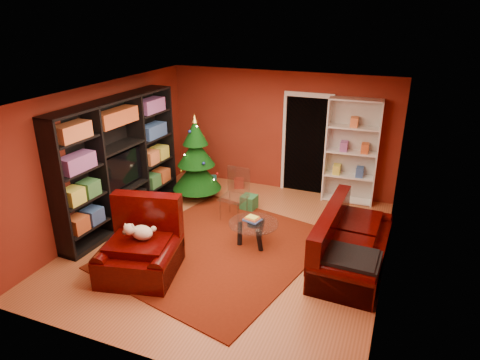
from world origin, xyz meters
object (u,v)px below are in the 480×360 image
at_px(media_unit, 118,163).
at_px(sofa, 354,239).
at_px(dog, 142,233).
at_px(white_bookshelf, 351,152).
at_px(armchair, 139,247).
at_px(gift_box_red, 239,183).
at_px(gift_box_teal, 209,184).
at_px(acrylic_chair, 234,198).
at_px(rug, 219,249).
at_px(coffee_table, 253,234).
at_px(gift_box_green, 249,202).
at_px(christmas_tree, 196,158).

height_order(media_unit, sofa, media_unit).
bearing_deg(dog, white_bookshelf, 44.62).
xyz_separation_m(media_unit, armchair, (1.33, -1.41, -0.70)).
relative_size(gift_box_red, white_bookshelf, 0.09).
relative_size(gift_box_teal, acrylic_chair, 0.36).
distance_m(armchair, dog, 0.24).
height_order(rug, dog, dog).
bearing_deg(coffee_table, media_unit, -179.37).
distance_m(gift_box_red, acrylic_chair, 1.62).
xyz_separation_m(rug, acrylic_chair, (-0.20, 1.13, 0.44)).
distance_m(media_unit, sofa, 4.35).
bearing_deg(coffee_table, acrylic_chair, 131.57).
bearing_deg(rug, armchair, -127.24).
distance_m(media_unit, gift_box_green, 2.66).
distance_m(rug, dog, 1.45).
bearing_deg(dog, gift_box_teal, 85.49).
xyz_separation_m(rug, dog, (-0.78, -1.01, 0.68)).
bearing_deg(christmas_tree, rug, -53.75).
xyz_separation_m(christmas_tree, white_bookshelf, (3.01, 1.03, 0.19)).
height_order(gift_box_green, acrylic_chair, acrylic_chair).
height_order(armchair, coffee_table, armchair).
relative_size(gift_box_green, white_bookshelf, 0.13).
height_order(christmas_tree, coffee_table, christmas_tree).
xyz_separation_m(coffee_table, acrylic_chair, (-0.68, 0.77, 0.23)).
xyz_separation_m(gift_box_red, dog, (-0.09, -3.66, 0.59)).
relative_size(gift_box_teal, gift_box_red, 1.54).
bearing_deg(gift_box_red, dog, -91.42).
bearing_deg(sofa, acrylic_chair, 74.43).
xyz_separation_m(gift_box_red, acrylic_chair, (0.49, -1.51, 0.35)).
height_order(gift_box_teal, white_bookshelf, white_bookshelf).
bearing_deg(sofa, coffee_table, 92.85).
xyz_separation_m(gift_box_teal, coffee_table, (1.72, -1.85, 0.06)).
xyz_separation_m(rug, sofa, (2.15, 0.38, 0.45)).
bearing_deg(rug, gift_box_red, 104.61).
bearing_deg(coffee_table, gift_box_teal, 132.98).
bearing_deg(gift_box_teal, christmas_tree, -100.68).
relative_size(coffee_table, acrylic_chair, 0.93).
height_order(gift_box_green, sofa, sofa).
height_order(media_unit, acrylic_chair, media_unit).
distance_m(gift_box_green, acrylic_chair, 0.63).
xyz_separation_m(rug, gift_box_green, (-0.09, 1.68, 0.14)).
height_order(gift_box_red, sofa, sofa).
bearing_deg(media_unit, acrylic_chair, 24.63).
xyz_separation_m(gift_box_red, coffee_table, (1.18, -2.28, 0.12)).
xyz_separation_m(gift_box_green, acrylic_chair, (-0.11, -0.54, 0.31)).
relative_size(gift_box_green, gift_box_red, 1.38).
bearing_deg(christmas_tree, gift_box_green, -5.50).
distance_m(gift_box_red, coffee_table, 2.57).
distance_m(sofa, acrylic_chair, 2.46).
xyz_separation_m(media_unit, acrylic_chair, (1.95, 0.80, -0.72)).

